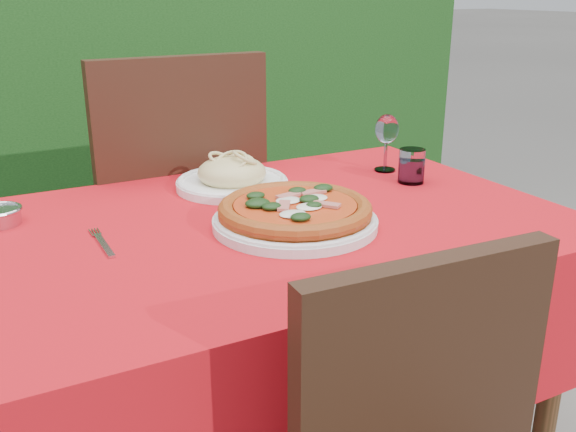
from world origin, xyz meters
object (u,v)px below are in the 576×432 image
pasta_plate (232,177)px  fork (104,245)px  water_glass (411,168)px  pizza_plate (295,213)px  wine_glass (387,131)px  chair_far (173,210)px

pasta_plate → fork: (-0.37, -0.24, -0.03)m
pasta_plate → water_glass: 0.45m
water_glass → pasta_plate: bearing=158.2°
pasta_plate → water_glass: water_glass is taller
pizza_plate → water_glass: water_glass is taller
pasta_plate → water_glass: bearing=-21.8°
pasta_plate → wine_glass: (0.43, -0.05, 0.08)m
fork → wine_glass: bearing=13.4°
water_glass → fork: 0.79m
chair_far → wine_glass: (0.48, -0.37, 0.25)m
wine_glass → fork: size_ratio=0.88×
chair_far → pasta_plate: bearing=98.9°
chair_far → water_glass: size_ratio=12.17×
water_glass → fork: (-0.78, -0.07, -0.04)m
pizza_plate → wine_glass: bearing=32.3°
chair_far → fork: 0.65m
chair_far → fork: bearing=60.0°
chair_far → fork: size_ratio=6.01×
water_glass → wine_glass: 0.14m
chair_far → water_glass: (0.47, -0.49, 0.18)m
chair_far → water_glass: chair_far is taller
pasta_plate → fork: 0.44m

